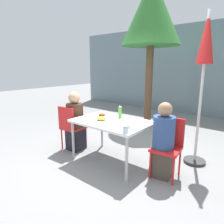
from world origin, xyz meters
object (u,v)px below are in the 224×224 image
(person_right, at_px, (163,142))
(closed_umbrella, at_px, (205,55))
(drinking_cup, at_px, (126,129))
(salad_bowl, at_px, (128,125))
(chair_right, at_px, (168,142))
(tree_behind_right, at_px, (152,12))
(person_left, at_px, (75,123))
(bottle, at_px, (120,112))
(chair_left, at_px, (70,125))

(person_right, distance_m, closed_umbrella, 1.48)
(drinking_cup, height_order, salad_bowl, drinking_cup)
(chair_right, xyz_separation_m, drinking_cup, (-0.38, -0.56, 0.27))
(drinking_cup, relative_size, tree_behind_right, 0.03)
(person_left, xyz_separation_m, tree_behind_right, (0.19, 2.53, 2.44))
(bottle, bearing_deg, drinking_cup, -47.44)
(chair_left, height_order, person_left, person_left)
(person_left, height_order, chair_right, person_left)
(bottle, distance_m, drinking_cup, 0.82)
(closed_umbrella, distance_m, bottle, 1.62)
(closed_umbrella, xyz_separation_m, salad_bowl, (-0.73, -0.99, -1.03))
(chair_left, xyz_separation_m, salad_bowl, (1.35, 0.01, 0.25))
(chair_left, bearing_deg, bottle, 18.26)
(chair_right, bearing_deg, person_right, 57.97)
(chair_left, distance_m, bottle, 1.05)
(chair_left, relative_size, closed_umbrella, 0.36)
(closed_umbrella, xyz_separation_m, tree_behind_right, (-1.85, 1.61, 1.20))
(person_left, relative_size, drinking_cup, 11.07)
(person_right, bearing_deg, closed_umbrella, -115.56)
(chair_left, bearing_deg, drinking_cup, -12.59)
(person_right, relative_size, tree_behind_right, 0.29)
(closed_umbrella, distance_m, drinking_cup, 1.70)
(person_left, relative_size, bottle, 5.45)
(person_right, bearing_deg, chair_left, 0.90)
(closed_umbrella, relative_size, bottle, 11.56)
(chair_right, xyz_separation_m, closed_umbrella, (0.22, 0.67, 1.27))
(chair_right, relative_size, bottle, 4.16)
(person_right, distance_m, drinking_cup, 0.64)
(bottle, relative_size, drinking_cup, 2.03)
(bottle, bearing_deg, salad_bowl, -40.39)
(closed_umbrella, height_order, bottle, closed_umbrella)
(chair_left, distance_m, drinking_cup, 1.52)
(person_right, height_order, closed_umbrella, closed_umbrella)
(person_left, bearing_deg, bottle, 14.54)
(chair_left, xyz_separation_m, closed_umbrella, (2.08, 1.00, 1.27))
(person_left, distance_m, bottle, 0.97)
(salad_bowl, xyz_separation_m, tree_behind_right, (-1.12, 2.60, 2.23))
(person_left, height_order, tree_behind_right, tree_behind_right)
(person_right, bearing_deg, bottle, -14.84)
(person_right, bearing_deg, person_left, -1.55)
(chair_left, height_order, salad_bowl, chair_left)
(bottle, distance_m, tree_behind_right, 3.19)
(person_right, height_order, drinking_cup, person_right)
(person_left, distance_m, chair_right, 1.84)
(chair_left, bearing_deg, closed_umbrella, 21.98)
(person_left, distance_m, salad_bowl, 1.32)
(chair_left, xyz_separation_m, chair_right, (1.86, 0.33, 0.00))
(person_left, relative_size, tree_behind_right, 0.30)
(tree_behind_right, bearing_deg, closed_umbrella, -41.08)
(drinking_cup, height_order, tree_behind_right, tree_behind_right)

